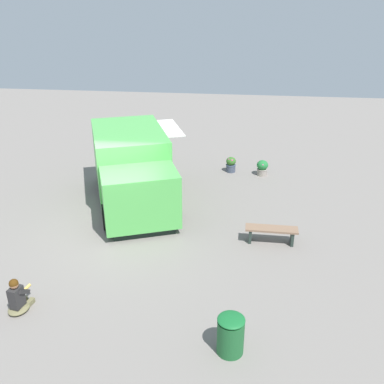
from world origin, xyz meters
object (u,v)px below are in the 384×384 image
at_px(planter_flowering_near, 262,167).
at_px(plaza_bench, 271,232).
at_px(trash_bin, 231,334).
at_px(person_customer, 18,298).
at_px(planter_flowering_far, 231,164).
at_px(food_truck, 132,171).

height_order(planter_flowering_near, plaza_bench, planter_flowering_near).
bearing_deg(trash_bin, person_customer, 82.25).
bearing_deg(plaza_bench, person_customer, 122.57).
xyz_separation_m(person_customer, trash_bin, (-0.65, -4.77, 0.11)).
xyz_separation_m(planter_flowering_far, plaza_bench, (-5.34, -1.38, 0.04)).
height_order(food_truck, plaza_bench, food_truck).
height_order(plaza_bench, trash_bin, trash_bin).
bearing_deg(food_truck, planter_flowering_far, -44.89).
xyz_separation_m(plaza_bench, trash_bin, (-4.32, 0.97, 0.08)).
relative_size(planter_flowering_far, plaza_bench, 0.41).
height_order(planter_flowering_near, planter_flowering_far, same).
height_order(food_truck, trash_bin, food_truck).
relative_size(person_customer, planter_flowering_near, 1.40).
bearing_deg(planter_flowering_far, food_truck, 135.11).
xyz_separation_m(planter_flowering_near, trash_bin, (-9.45, 0.83, 0.11)).
bearing_deg(food_truck, plaza_bench, -115.16).
relative_size(food_truck, person_customer, 6.41).
distance_m(planter_flowering_far, plaza_bench, 5.52).
bearing_deg(planter_flowering_near, planter_flowering_far, 80.15).
xyz_separation_m(person_customer, plaza_bench, (3.67, -5.75, 0.03)).
bearing_deg(trash_bin, planter_flowering_far, 2.41).
height_order(person_customer, trash_bin, trash_bin).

